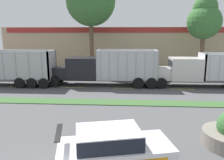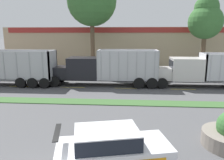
# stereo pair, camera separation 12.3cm
# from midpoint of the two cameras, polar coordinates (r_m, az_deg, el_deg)

# --- Properties ---
(grass_verge) EXTENTS (120.00, 1.43, 0.06)m
(grass_verge) POSITION_cam_midpoint_polar(r_m,az_deg,el_deg) (17.17, -6.22, -5.70)
(grass_verge) COLOR #3D6633
(grass_verge) RESTS_ON ground_plane
(centre_line_3) EXTENTS (2.40, 0.14, 0.01)m
(centre_line_3) POSITION_cam_midpoint_polar(r_m,az_deg,el_deg) (24.03, -23.10, -1.60)
(centre_line_3) COLOR yellow
(centre_line_3) RESTS_ON ground_plane
(centre_line_4) EXTENTS (2.40, 0.14, 0.01)m
(centre_line_4) POSITION_cam_midpoint_polar(r_m,az_deg,el_deg) (22.13, -10.51, -1.92)
(centre_line_4) COLOR yellow
(centre_line_4) RESTS_ON ground_plane
(centre_line_5) EXTENTS (2.40, 0.14, 0.01)m
(centre_line_5) POSITION_cam_midpoint_polar(r_m,az_deg,el_deg) (21.47, 3.62, -2.17)
(centre_line_5) COLOR yellow
(centre_line_5) RESTS_ON ground_plane
(centre_line_6) EXTENTS (2.40, 0.14, 0.01)m
(centre_line_6) POSITION_cam_midpoint_polar(r_m,az_deg,el_deg) (22.13, 17.75, -2.29)
(centre_line_6) COLOR yellow
(centre_line_6) RESTS_ON ground_plane
(dump_truck_lead) EXTENTS (11.64, 2.80, 3.66)m
(dump_truck_lead) POSITION_cam_midpoint_polar(r_m,az_deg,el_deg) (22.65, -5.20, 2.66)
(dump_truck_lead) COLOR black
(dump_truck_lead) RESTS_ON ground_plane
(dump_truck_mid) EXTENTS (11.30, 2.73, 3.37)m
(dump_truck_mid) POSITION_cam_midpoint_polar(r_m,az_deg,el_deg) (23.60, 21.45, 2.13)
(dump_truck_mid) COLOR black
(dump_truck_mid) RESTS_ON ground_plane
(rally_car) EXTENTS (4.63, 2.81, 1.73)m
(rally_car) POSITION_cam_midpoint_polar(r_m,az_deg,el_deg) (8.72, -0.12, -17.59)
(rally_car) COLOR white
(rally_car) RESTS_ON ground_plane
(store_building_backdrop) EXTENTS (37.62, 12.10, 6.33)m
(store_building_backdrop) POSITION_cam_midpoint_polar(r_m,az_deg,el_deg) (40.92, 1.71, 8.95)
(store_building_backdrop) COLOR tan
(store_building_backdrop) RESTS_ON ground_plane
(tree_behind_left) EXTENTS (4.50, 4.50, 10.19)m
(tree_behind_left) POSITION_cam_midpoint_polar(r_m,az_deg,el_deg) (32.37, 22.89, 14.47)
(tree_behind_left) COLOR brown
(tree_behind_left) RESTS_ON ground_plane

